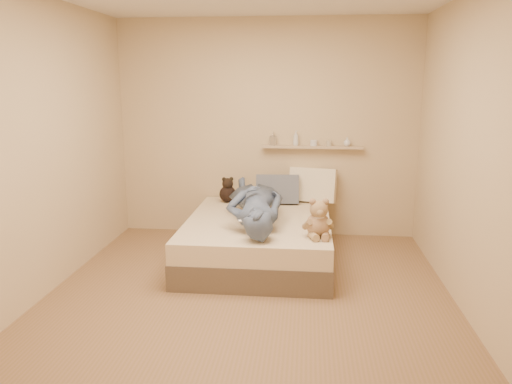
# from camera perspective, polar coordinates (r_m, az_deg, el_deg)

# --- Properties ---
(room) EXTENTS (3.80, 3.80, 3.80)m
(room) POSITION_cam_1_polar(r_m,az_deg,el_deg) (4.19, -0.92, 4.75)
(room) COLOR #866045
(room) RESTS_ON ground
(bed) EXTENTS (1.50, 1.90, 0.45)m
(bed) POSITION_cam_1_polar(r_m,az_deg,el_deg) (5.33, 0.31, -5.40)
(bed) COLOR brown
(bed) RESTS_ON floor
(game_console) EXTENTS (0.19, 0.11, 0.06)m
(game_console) POSITION_cam_1_polar(r_m,az_deg,el_deg) (4.68, -0.91, -3.08)
(game_console) COLOR silver
(game_console) RESTS_ON bed
(teddy_bear) EXTENTS (0.31, 0.30, 0.37)m
(teddy_bear) POSITION_cam_1_polar(r_m,az_deg,el_deg) (4.65, 7.16, -3.33)
(teddy_bear) COLOR #9A7354
(teddy_bear) RESTS_ON bed
(dark_plush) EXTENTS (0.20, 0.20, 0.31)m
(dark_plush) POSITION_cam_1_polar(r_m,az_deg,el_deg) (5.96, -3.25, 0.08)
(dark_plush) COLOR black
(dark_plush) RESTS_ON bed
(pillow_cream) EXTENTS (0.59, 0.36, 0.43)m
(pillow_cream) POSITION_cam_1_polar(r_m,az_deg,el_deg) (6.00, 6.50, 0.78)
(pillow_cream) COLOR beige
(pillow_cream) RESTS_ON bed
(pillow_grey) EXTENTS (0.51, 0.25, 0.36)m
(pillow_grey) POSITION_cam_1_polar(r_m,az_deg,el_deg) (5.88, 2.46, 0.31)
(pillow_grey) COLOR slate
(pillow_grey) RESTS_ON bed
(person) EXTENTS (0.79, 1.68, 0.39)m
(person) POSITION_cam_1_polar(r_m,az_deg,el_deg) (5.14, -0.11, -1.22)
(person) COLOR #4B5A77
(person) RESTS_ON bed
(wall_shelf) EXTENTS (1.20, 0.12, 0.03)m
(wall_shelf) POSITION_cam_1_polar(r_m,az_deg,el_deg) (6.01, 6.43, 5.14)
(wall_shelf) COLOR tan
(wall_shelf) RESTS_ON wall_back
(shelf_bottles) EXTENTS (0.98, 0.12, 0.18)m
(shelf_bottles) POSITION_cam_1_polar(r_m,az_deg,el_deg) (6.00, 5.87, 5.92)
(shelf_bottles) COLOR #BABBBE
(shelf_bottles) RESTS_ON wall_shelf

